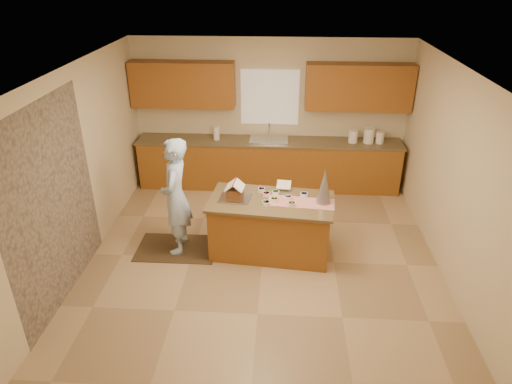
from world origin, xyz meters
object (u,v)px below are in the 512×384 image
(tinsel_tree, at_px, (324,186))
(boy, at_px, (176,197))
(gingerbread_house, at_px, (235,191))
(island_base, at_px, (271,227))

(tinsel_tree, relative_size, boy, 0.29)
(tinsel_tree, xyz_separation_m, gingerbread_house, (-1.24, 0.03, -0.13))
(tinsel_tree, distance_m, boy, 2.09)
(boy, distance_m, gingerbread_house, 0.85)
(tinsel_tree, bearing_deg, island_base, 177.92)
(island_base, bearing_deg, tinsel_tree, 3.67)
(tinsel_tree, height_order, boy, boy)
(island_base, relative_size, tinsel_tree, 3.27)
(gingerbread_house, bearing_deg, boy, -178.17)
(island_base, height_order, boy, boy)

